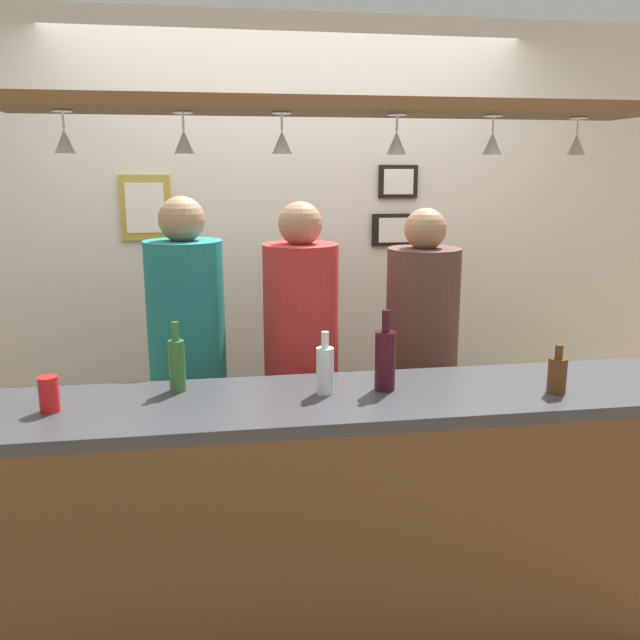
% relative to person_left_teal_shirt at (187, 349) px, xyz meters
% --- Properties ---
extents(ground_plane, '(8.00, 8.00, 0.00)m').
position_rel_person_left_teal_shirt_xyz_m(ground_plane, '(0.56, -0.33, -1.02)').
color(ground_plane, olive).
extents(back_wall, '(4.40, 0.06, 2.60)m').
position_rel_person_left_teal_shirt_xyz_m(back_wall, '(0.56, 0.77, 0.28)').
color(back_wall, silver).
rests_on(back_wall, ground_plane).
extents(bar_counter, '(2.70, 0.55, 1.01)m').
position_rel_person_left_teal_shirt_xyz_m(bar_counter, '(0.56, -0.84, -0.34)').
color(bar_counter, '#38383D').
rests_on(bar_counter, ground_plane).
extents(overhead_glass_rack, '(2.20, 0.36, 0.04)m').
position_rel_person_left_teal_shirt_xyz_m(overhead_glass_rack, '(0.56, -0.63, 0.98)').
color(overhead_glass_rack, brown).
extents(hanging_wineglass_far_left, '(0.07, 0.07, 0.13)m').
position_rel_person_left_teal_shirt_xyz_m(hanging_wineglass_far_left, '(-0.33, -0.62, 0.87)').
color(hanging_wineglass_far_left, silver).
rests_on(hanging_wineglass_far_left, overhead_glass_rack).
extents(hanging_wineglass_left, '(0.07, 0.07, 0.13)m').
position_rel_person_left_teal_shirt_xyz_m(hanging_wineglass_left, '(0.05, -0.62, 0.87)').
color(hanging_wineglass_left, silver).
rests_on(hanging_wineglass_left, overhead_glass_rack).
extents(hanging_wineglass_center_left, '(0.07, 0.07, 0.13)m').
position_rel_person_left_teal_shirt_xyz_m(hanging_wineglass_center_left, '(0.37, -0.65, 0.87)').
color(hanging_wineglass_center_left, silver).
rests_on(hanging_wineglass_center_left, overhead_glass_rack).
extents(hanging_wineglass_center, '(0.07, 0.07, 0.13)m').
position_rel_person_left_teal_shirt_xyz_m(hanging_wineglass_center, '(0.76, -0.65, 0.87)').
color(hanging_wineglass_center, silver).
rests_on(hanging_wineglass_center, overhead_glass_rack).
extents(hanging_wineglass_center_right, '(0.07, 0.07, 0.13)m').
position_rel_person_left_teal_shirt_xyz_m(hanging_wineglass_center_right, '(1.10, -0.66, 0.87)').
color(hanging_wineglass_center_right, silver).
rests_on(hanging_wineglass_center_right, overhead_glass_rack).
extents(hanging_wineglass_right, '(0.07, 0.07, 0.13)m').
position_rel_person_left_teal_shirt_xyz_m(hanging_wineglass_right, '(1.44, -0.61, 0.87)').
color(hanging_wineglass_right, silver).
rests_on(hanging_wineglass_right, overhead_glass_rack).
extents(person_left_teal_shirt, '(0.34, 0.34, 1.69)m').
position_rel_person_left_teal_shirt_xyz_m(person_left_teal_shirt, '(0.00, 0.00, 0.00)').
color(person_left_teal_shirt, '#2D334C').
rests_on(person_left_teal_shirt, ground_plane).
extents(person_middle_red_shirt, '(0.34, 0.34, 1.67)m').
position_rel_person_left_teal_shirt_xyz_m(person_middle_red_shirt, '(0.51, 0.00, -0.02)').
color(person_middle_red_shirt, '#2D334C').
rests_on(person_middle_red_shirt, ground_plane).
extents(person_right_brown_shirt, '(0.34, 0.34, 1.63)m').
position_rel_person_left_teal_shirt_xyz_m(person_right_brown_shirt, '(1.08, 0.00, -0.04)').
color(person_right_brown_shirt, '#2D334C').
rests_on(person_right_brown_shirt, ground_plane).
extents(bottle_wine_dark_red, '(0.08, 0.08, 0.30)m').
position_rel_person_left_teal_shirt_xyz_m(bottle_wine_dark_red, '(0.74, -0.65, 0.10)').
color(bottle_wine_dark_red, '#380F19').
rests_on(bottle_wine_dark_red, bar_counter).
extents(bottle_beer_brown_stubby, '(0.07, 0.07, 0.18)m').
position_rel_person_left_teal_shirt_xyz_m(bottle_beer_brown_stubby, '(1.34, -0.78, 0.06)').
color(bottle_beer_brown_stubby, '#512D14').
rests_on(bottle_beer_brown_stubby, bar_counter).
extents(bottle_beer_green_import, '(0.06, 0.06, 0.26)m').
position_rel_person_left_teal_shirt_xyz_m(bottle_beer_green_import, '(-0.02, -0.54, 0.09)').
color(bottle_beer_green_import, '#336B2D').
rests_on(bottle_beer_green_import, bar_counter).
extents(bottle_soda_clear, '(0.06, 0.06, 0.23)m').
position_rel_person_left_teal_shirt_xyz_m(bottle_soda_clear, '(0.51, -0.65, 0.08)').
color(bottle_soda_clear, silver).
rests_on(bottle_soda_clear, bar_counter).
extents(drink_can, '(0.07, 0.07, 0.12)m').
position_rel_person_left_teal_shirt_xyz_m(drink_can, '(-0.43, -0.69, 0.05)').
color(drink_can, red).
rests_on(drink_can, bar_counter).
extents(picture_frame_lower_pair, '(0.30, 0.02, 0.18)m').
position_rel_person_left_teal_shirt_xyz_m(picture_frame_lower_pair, '(1.16, 0.72, 0.45)').
color(picture_frame_lower_pair, black).
rests_on(picture_frame_lower_pair, back_wall).
extents(picture_frame_caricature, '(0.26, 0.02, 0.34)m').
position_rel_person_left_teal_shirt_xyz_m(picture_frame_caricature, '(-0.22, 0.72, 0.58)').
color(picture_frame_caricature, '#B29338').
rests_on(picture_frame_caricature, back_wall).
extents(picture_frame_upper_small, '(0.22, 0.02, 0.18)m').
position_rel_person_left_teal_shirt_xyz_m(picture_frame_upper_small, '(1.15, 0.72, 0.71)').
color(picture_frame_upper_small, black).
rests_on(picture_frame_upper_small, back_wall).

